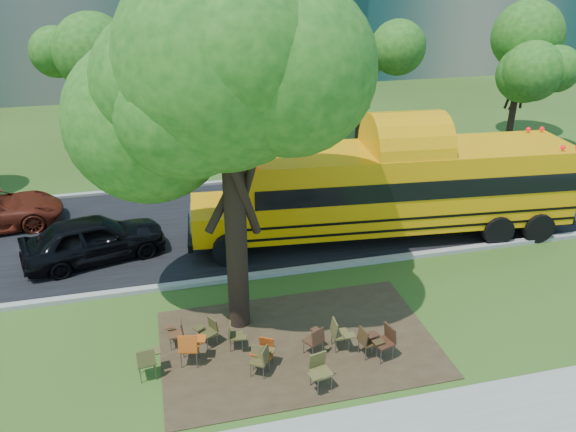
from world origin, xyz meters
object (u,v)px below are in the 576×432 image
object	(u,v)px
chair_4	(261,353)
chair_5	(319,368)
chair_7	(367,340)
chair_11	(315,338)
chair_9	(209,329)
chair_2	(261,358)
chair_0	(147,359)
main_tree	(230,102)
chair_6	(385,338)
chair_8	(177,331)
chair_1	(190,345)
school_bus	(398,186)
chair_10	(234,334)
chair_12	(339,332)
black_car	(94,239)
chair_3	(264,350)

from	to	relation	value
chair_4	chair_5	size ratio (longest dim) A/B	0.86
chair_7	chair_11	distance (m)	1.28
chair_7	chair_9	xyz separation A→B (m)	(-3.75, 1.44, -0.05)
chair_2	chair_9	size ratio (longest dim) A/B	1.05
chair_0	chair_5	xyz separation A→B (m)	(3.82, -1.28, 0.01)
chair_0	chair_4	world-z (taller)	chair_0
main_tree	chair_6	bearing A→B (deg)	-35.17
chair_8	chair_11	xyz separation A→B (m)	(3.31, -1.21, 0.05)
main_tree	chair_1	bearing A→B (deg)	-135.07
school_bus	chair_10	distance (m)	8.46
chair_0	chair_12	distance (m)	4.71
main_tree	chair_5	distance (m)	6.42
chair_0	chair_12	size ratio (longest dim) A/B	1.01
chair_2	chair_5	xyz separation A→B (m)	(1.20, -0.76, 0.07)
chair_6	black_car	distance (m)	10.03
main_tree	chair_9	bearing A→B (deg)	-141.08
chair_7	chair_8	size ratio (longest dim) A/B	1.09
chair_3	chair_11	world-z (taller)	chair_11
chair_8	black_car	distance (m)	5.73
main_tree	black_car	distance (m)	8.13
main_tree	chair_4	world-z (taller)	main_tree
chair_1	chair_12	bearing A→B (deg)	7.91
chair_3	chair_6	distance (m)	2.97
chair_12	school_bus	bearing A→B (deg)	146.71
school_bus	chair_7	world-z (taller)	school_bus
chair_1	chair_9	size ratio (longest dim) A/B	1.26
chair_6	chair_0	bearing A→B (deg)	69.52
chair_0	chair_12	xyz separation A→B (m)	(4.71, -0.08, -0.01)
school_bus	chair_3	bearing A→B (deg)	-130.32
chair_6	chair_8	xyz separation A→B (m)	(-4.95, 1.69, -0.10)
school_bus	chair_8	world-z (taller)	school_bus
chair_7	chair_5	bearing A→B (deg)	-72.84
chair_0	chair_5	bearing A→B (deg)	-25.36
chair_7	chair_12	distance (m)	0.73
chair_12	black_car	bearing A→B (deg)	-133.83
chair_1	chair_5	world-z (taller)	chair_1
chair_1	chair_2	distance (m)	1.77
chair_0	chair_10	size ratio (longest dim) A/B	1.17
black_car	school_bus	bearing A→B (deg)	-108.16
chair_7	black_car	distance (m)	9.66
black_car	chair_2	bearing A→B (deg)	-163.24
chair_4	main_tree	bearing A→B (deg)	125.41
chair_0	chair_9	size ratio (longest dim) A/B	1.17
main_tree	chair_12	size ratio (longest dim) A/B	10.92
school_bus	chair_4	size ratio (longest dim) A/B	16.98
chair_5	chair_10	xyz separation A→B (m)	(-1.68, 1.85, -0.09)
chair_8	chair_9	size ratio (longest dim) A/B	1.01
main_tree	chair_3	distance (m)	5.94
chair_2	chair_5	size ratio (longest dim) A/B	0.89
chair_9	chair_12	distance (m)	3.32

